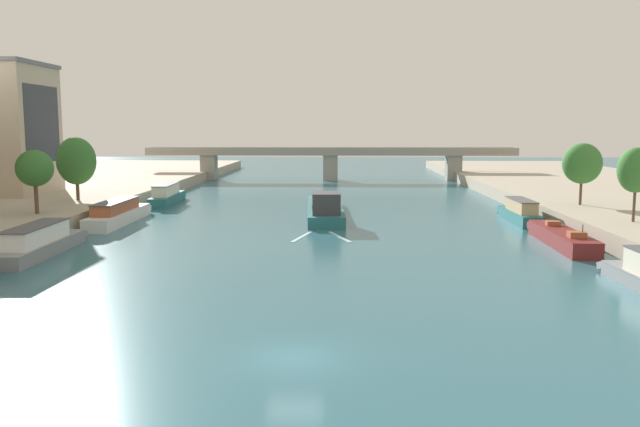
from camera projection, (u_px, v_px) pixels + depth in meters
name	position (u px, v px, depth m)	size (l,w,h in m)	color
ground_plane	(295.00, 358.00, 28.99)	(400.00, 400.00, 0.00)	#2D6070
quay_left	(4.00, 200.00, 84.71)	(36.00, 170.00, 1.77)	#A89E89
barge_midriver	(325.00, 208.00, 74.87)	(4.91, 22.58, 3.44)	#23666B
wake_behind_barge	(321.00, 237.00, 61.12)	(5.59, 6.02, 0.03)	#A0CCD6
moored_boat_left_lone	(39.00, 242.00, 52.24)	(3.00, 13.91, 2.55)	gray
moored_boat_left_end	(118.00, 213.00, 69.79)	(2.78, 15.63, 2.55)	silver
moored_boat_left_far	(167.00, 195.00, 87.32)	(2.85, 13.24, 2.77)	#23666B
moored_boat_right_downstream	(561.00, 237.00, 56.80)	(2.84, 14.22, 2.45)	maroon
moored_boat_right_lone	(520.00, 212.00, 70.62)	(2.21, 11.42, 2.57)	#23666B
tree_left_by_lamp	(35.00, 169.00, 63.71)	(3.59, 3.59, 6.31)	brown
tree_left_second	(76.00, 161.00, 75.67)	(4.49, 4.49, 7.41)	brown
tree_right_midway	(636.00, 170.00, 58.11)	(3.27, 3.27, 6.73)	brown
tree_right_end_of_row	(582.00, 164.00, 71.09)	(4.22, 4.22, 6.80)	brown
bridge_far	(330.00, 159.00, 126.69)	(71.88, 4.40, 6.39)	gray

